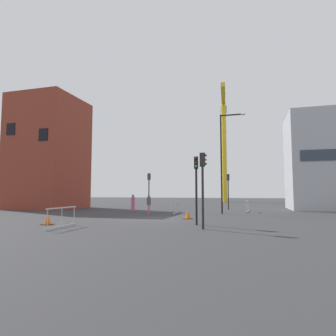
{
  "coord_description": "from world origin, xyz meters",
  "views": [
    {
      "loc": [
        6.63,
        -19.37,
        1.85
      ],
      "look_at": [
        0.0,
        4.0,
        3.92
      ],
      "focal_mm": 30.7,
      "sensor_mm": 36.0,
      "label": 1
    }
  ],
  "objects_px": {
    "streetlamp_tall": "(224,155)",
    "traffic_cone_orange": "(188,215)",
    "pedestrian_walking": "(149,203)",
    "pedestrian_waiting": "(133,202)",
    "traffic_cone_by_barrier": "(48,220)",
    "traffic_light_median": "(196,179)",
    "traffic_light_crosswalk": "(203,177)",
    "construction_crane": "(224,133)",
    "traffic_light_verge": "(149,185)",
    "traffic_light_near": "(228,186)"
  },
  "relations": [
    {
      "from": "streetlamp_tall",
      "to": "traffic_cone_orange",
      "type": "xyz_separation_m",
      "value": [
        -2.12,
        -5.41,
        -4.85
      ]
    },
    {
      "from": "pedestrian_walking",
      "to": "pedestrian_waiting",
      "type": "height_order",
      "value": "same"
    },
    {
      "from": "streetlamp_tall",
      "to": "traffic_cone_by_barrier",
      "type": "bearing_deg",
      "value": -129.38
    },
    {
      "from": "traffic_light_median",
      "to": "traffic_light_crosswalk",
      "type": "distance_m",
      "value": 1.86
    },
    {
      "from": "construction_crane",
      "to": "streetlamp_tall",
      "type": "relative_size",
      "value": 2.28
    },
    {
      "from": "traffic_light_crosswalk",
      "to": "traffic_light_median",
      "type": "bearing_deg",
      "value": 110.46
    },
    {
      "from": "traffic_cone_by_barrier",
      "to": "traffic_light_crosswalk",
      "type": "bearing_deg",
      "value": 2.62
    },
    {
      "from": "construction_crane",
      "to": "traffic_light_verge",
      "type": "distance_m",
      "value": 28.87
    },
    {
      "from": "traffic_light_median",
      "to": "traffic_cone_orange",
      "type": "xyz_separation_m",
      "value": [
        -1.26,
        3.59,
        -2.37
      ]
    },
    {
      "from": "traffic_cone_by_barrier",
      "to": "pedestrian_walking",
      "type": "bearing_deg",
      "value": 71.86
    },
    {
      "from": "traffic_light_crosswalk",
      "to": "traffic_light_near",
      "type": "distance_m",
      "value": 17.38
    },
    {
      "from": "traffic_light_crosswalk",
      "to": "pedestrian_walking",
      "type": "xyz_separation_m",
      "value": [
        -5.99,
        8.59,
        -1.65
      ]
    },
    {
      "from": "pedestrian_walking",
      "to": "traffic_cone_orange",
      "type": "xyz_separation_m",
      "value": [
        4.08,
        -3.27,
        -0.7
      ]
    },
    {
      "from": "construction_crane",
      "to": "streetlamp_tall",
      "type": "xyz_separation_m",
      "value": [
        2.44,
        -30.31,
        -8.17
      ]
    },
    {
      "from": "construction_crane",
      "to": "pedestrian_waiting",
      "type": "xyz_separation_m",
      "value": [
        -6.42,
        -29.56,
        -12.33
      ]
    },
    {
      "from": "construction_crane",
      "to": "streetlamp_tall",
      "type": "height_order",
      "value": "construction_crane"
    },
    {
      "from": "streetlamp_tall",
      "to": "traffic_cone_orange",
      "type": "relative_size",
      "value": 15.38
    },
    {
      "from": "pedestrian_walking",
      "to": "traffic_cone_by_barrier",
      "type": "height_order",
      "value": "pedestrian_walking"
    },
    {
      "from": "streetlamp_tall",
      "to": "pedestrian_walking",
      "type": "xyz_separation_m",
      "value": [
        -6.2,
        -2.14,
        -4.16
      ]
    },
    {
      "from": "traffic_light_median",
      "to": "traffic_light_near",
      "type": "height_order",
      "value": "traffic_light_median"
    },
    {
      "from": "traffic_light_verge",
      "to": "traffic_light_near",
      "type": "bearing_deg",
      "value": 16.75
    },
    {
      "from": "pedestrian_walking",
      "to": "traffic_cone_by_barrier",
      "type": "xyz_separation_m",
      "value": [
        -2.95,
        -9.0,
        -0.69
      ]
    },
    {
      "from": "construction_crane",
      "to": "traffic_light_median",
      "type": "xyz_separation_m",
      "value": [
        1.58,
        -39.31,
        -10.66
      ]
    },
    {
      "from": "pedestrian_walking",
      "to": "traffic_light_crosswalk",
      "type": "bearing_deg",
      "value": -55.14
    },
    {
      "from": "traffic_light_near",
      "to": "traffic_cone_orange",
      "type": "bearing_deg",
      "value": -99.22
    },
    {
      "from": "pedestrian_waiting",
      "to": "construction_crane",
      "type": "bearing_deg",
      "value": 77.75
    },
    {
      "from": "construction_crane",
      "to": "traffic_cone_by_barrier",
      "type": "relative_size",
      "value": 34.65
    },
    {
      "from": "pedestrian_waiting",
      "to": "traffic_cone_orange",
      "type": "xyz_separation_m",
      "value": [
        6.74,
        -6.15,
        -0.7
      ]
    },
    {
      "from": "traffic_cone_orange",
      "to": "pedestrian_walking",
      "type": "bearing_deg",
      "value": 141.29
    },
    {
      "from": "traffic_light_median",
      "to": "traffic_light_verge",
      "type": "xyz_separation_m",
      "value": [
        -7.58,
        13.16,
        0.0
      ]
    },
    {
      "from": "construction_crane",
      "to": "streetlamp_tall",
      "type": "bearing_deg",
      "value": -85.4
    },
    {
      "from": "traffic_light_verge",
      "to": "pedestrian_waiting",
      "type": "xyz_separation_m",
      "value": [
        -0.41,
        -3.41,
        -1.67
      ]
    },
    {
      "from": "pedestrian_waiting",
      "to": "traffic_cone_by_barrier",
      "type": "relative_size",
      "value": 2.88
    },
    {
      "from": "streetlamp_tall",
      "to": "traffic_light_near",
      "type": "relative_size",
      "value": 2.27
    },
    {
      "from": "traffic_cone_orange",
      "to": "traffic_light_median",
      "type": "bearing_deg",
      "value": -70.63
    },
    {
      "from": "streetlamp_tall",
      "to": "traffic_light_verge",
      "type": "height_order",
      "value": "streetlamp_tall"
    },
    {
      "from": "traffic_light_median",
      "to": "pedestrian_walking",
      "type": "xyz_separation_m",
      "value": [
        -5.34,
        6.86,
        -1.67
      ]
    },
    {
      "from": "traffic_cone_by_barrier",
      "to": "traffic_cone_orange",
      "type": "relative_size",
      "value": 1.01
    },
    {
      "from": "construction_crane",
      "to": "traffic_light_near",
      "type": "height_order",
      "value": "construction_crane"
    },
    {
      "from": "traffic_light_median",
      "to": "traffic_cone_orange",
      "type": "relative_size",
      "value": 6.88
    },
    {
      "from": "traffic_light_median",
      "to": "pedestrian_walking",
      "type": "height_order",
      "value": "traffic_light_median"
    },
    {
      "from": "streetlamp_tall",
      "to": "traffic_light_median",
      "type": "distance_m",
      "value": 9.38
    },
    {
      "from": "traffic_light_near",
      "to": "traffic_cone_by_barrier",
      "type": "bearing_deg",
      "value": -116.79
    },
    {
      "from": "traffic_light_median",
      "to": "traffic_cone_by_barrier",
      "type": "bearing_deg",
      "value": -165.48
    },
    {
      "from": "traffic_light_verge",
      "to": "traffic_light_near",
      "type": "height_order",
      "value": "traffic_light_verge"
    },
    {
      "from": "pedestrian_waiting",
      "to": "traffic_light_crosswalk",
      "type": "bearing_deg",
      "value": -53.02
    },
    {
      "from": "traffic_light_median",
      "to": "traffic_light_near",
      "type": "xyz_separation_m",
      "value": [
        0.7,
        15.65,
        -0.04
      ]
    },
    {
      "from": "pedestrian_walking",
      "to": "pedestrian_waiting",
      "type": "xyz_separation_m",
      "value": [
        -2.66,
        2.89,
        0.0
      ]
    },
    {
      "from": "traffic_light_crosswalk",
      "to": "traffic_cone_by_barrier",
      "type": "height_order",
      "value": "traffic_light_crosswalk"
    },
    {
      "from": "traffic_light_near",
      "to": "traffic_cone_by_barrier",
      "type": "distance_m",
      "value": 20.07
    }
  ]
}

